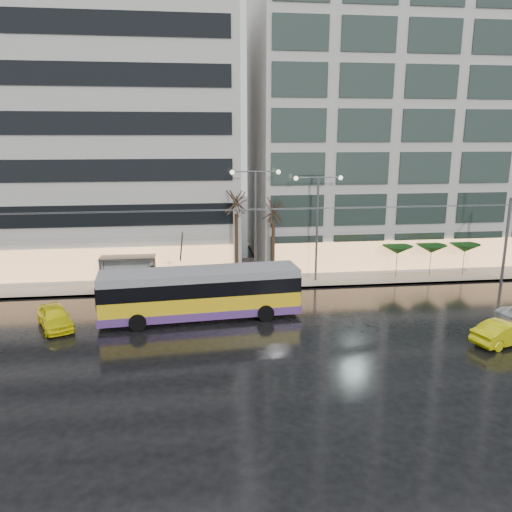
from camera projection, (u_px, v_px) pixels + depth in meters
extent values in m
plane|color=black|center=(245.00, 336.00, 29.96)|extent=(140.00, 140.00, 0.00)
cube|color=gray|center=(251.00, 272.00, 43.68)|extent=(80.00, 10.00, 0.15)
cube|color=slate|center=(258.00, 289.00, 38.91)|extent=(80.00, 0.10, 0.15)
cube|color=#B8B5B0|center=(41.00, 143.00, 43.72)|extent=(34.00, 14.00, 22.00)
cube|color=#B8B5B0|center=(421.00, 126.00, 47.60)|extent=(32.00, 14.00, 25.00)
cube|color=yellow|center=(201.00, 302.00, 32.67)|extent=(13.00, 3.72, 1.60)
cube|color=#5A3380|center=(201.00, 310.00, 32.80)|extent=(13.04, 3.77, 0.53)
cube|color=black|center=(200.00, 285.00, 32.39)|extent=(13.02, 3.74, 0.96)
cube|color=gray|center=(200.00, 274.00, 32.22)|extent=(13.00, 3.72, 0.53)
cube|color=black|center=(296.00, 282.00, 33.72)|extent=(0.27, 2.45, 1.39)
cube|color=black|center=(97.00, 294.00, 31.14)|extent=(0.27, 2.45, 1.39)
cylinder|color=black|center=(257.00, 300.00, 34.89)|extent=(1.10, 0.46, 1.07)
cylinder|color=black|center=(266.00, 313.00, 32.35)|extent=(1.10, 0.46, 1.07)
cylinder|color=black|center=(138.00, 308.00, 33.27)|extent=(1.10, 0.46, 1.07)
cylinder|color=black|center=(138.00, 323.00, 30.73)|extent=(1.10, 0.46, 1.07)
cylinder|color=#595B60|center=(182.00, 248.00, 32.60)|extent=(0.39, 3.97, 2.81)
cylinder|color=#595B60|center=(181.00, 246.00, 33.11)|extent=(0.39, 3.97, 2.81)
cylinder|color=#595B60|center=(506.00, 241.00, 39.99)|extent=(0.24, 0.24, 7.00)
cylinder|color=#595B60|center=(250.00, 210.00, 34.02)|extent=(42.00, 0.04, 0.04)
cylinder|color=#595B60|center=(249.00, 209.00, 34.51)|extent=(42.00, 0.04, 0.04)
cube|color=#595B60|center=(128.00, 257.00, 38.50)|extent=(4.20, 1.60, 0.12)
cube|color=silver|center=(130.00, 270.00, 39.47)|extent=(4.00, 0.05, 2.20)
cube|color=white|center=(102.00, 274.00, 38.55)|extent=(0.10, 1.40, 2.20)
cylinder|color=#595B60|center=(101.00, 276.00, 37.88)|extent=(0.10, 0.10, 2.40)
cylinder|color=#595B60|center=(104.00, 271.00, 39.23)|extent=(0.10, 0.10, 2.40)
cylinder|color=#595B60|center=(154.00, 274.00, 38.36)|extent=(0.10, 0.10, 2.40)
cylinder|color=#595B60|center=(155.00, 270.00, 39.71)|extent=(0.10, 0.10, 2.40)
cylinder|color=#595B60|center=(255.00, 228.00, 39.52)|extent=(0.18, 0.18, 9.00)
cylinder|color=#595B60|center=(244.00, 172.00, 38.38)|extent=(1.80, 0.10, 0.10)
cylinder|color=#595B60|center=(267.00, 171.00, 38.59)|extent=(1.80, 0.10, 0.10)
sphere|color=#FFF2CC|center=(232.00, 172.00, 38.28)|extent=(0.36, 0.36, 0.36)
sphere|color=#FFF2CC|center=(278.00, 172.00, 38.72)|extent=(0.36, 0.36, 0.36)
cylinder|color=#595B60|center=(317.00, 229.00, 40.18)|extent=(0.18, 0.18, 8.50)
cylinder|color=#595B60|center=(307.00, 177.00, 39.10)|extent=(1.80, 0.10, 0.10)
cylinder|color=#595B60|center=(330.00, 177.00, 39.32)|extent=(1.80, 0.10, 0.10)
sphere|color=#FFF2CC|center=(296.00, 178.00, 39.00)|extent=(0.36, 0.36, 0.36)
sphere|color=#FFF2CC|center=(341.00, 178.00, 39.44)|extent=(0.36, 0.36, 0.36)
cylinder|color=black|center=(237.00, 248.00, 39.93)|extent=(0.28, 0.28, 5.60)
cylinder|color=black|center=(273.00, 251.00, 40.57)|extent=(0.28, 0.28, 4.90)
cylinder|color=#595B60|center=(396.00, 264.00, 41.97)|extent=(0.06, 0.06, 2.20)
cone|color=#103D11|center=(397.00, 250.00, 41.68)|extent=(2.50, 2.50, 0.70)
cylinder|color=#595B60|center=(430.00, 263.00, 42.33)|extent=(0.06, 0.06, 2.20)
cone|color=#103D11|center=(431.00, 249.00, 42.05)|extent=(2.50, 2.50, 0.70)
cylinder|color=#595B60|center=(463.00, 262.00, 42.69)|extent=(0.06, 0.06, 2.20)
cone|color=#103D11|center=(465.00, 248.00, 42.41)|extent=(2.50, 2.50, 0.70)
imported|color=#FFF40D|center=(55.00, 317.00, 31.18)|extent=(3.29, 4.52, 1.43)
imported|color=#D5D20B|center=(505.00, 332.00, 28.76)|extent=(4.43, 2.67, 1.38)
imported|color=black|center=(169.00, 279.00, 38.74)|extent=(0.67, 0.56, 1.56)
imported|color=#C94382|center=(169.00, 267.00, 38.51)|extent=(1.26, 1.27, 0.88)
imported|color=black|center=(153.00, 275.00, 39.54)|extent=(1.00, 0.96, 1.62)
imported|color=black|center=(117.00, 274.00, 39.83)|extent=(1.25, 0.91, 1.73)
imported|color=black|center=(117.00, 263.00, 39.62)|extent=(1.00, 1.00, 0.72)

